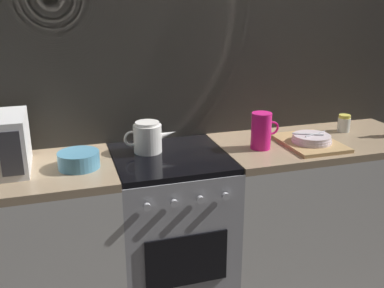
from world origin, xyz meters
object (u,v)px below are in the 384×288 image
kettle (148,137)px  pitcher (261,131)px  dish_pile (310,141)px  mixing_bowl (79,160)px  stove_unit (172,231)px  spice_jar (344,123)px

kettle → pitcher: pitcher is taller
pitcher → dish_pile: size_ratio=0.50×
kettle → mixing_bowl: 0.39m
stove_unit → mixing_bowl: (-0.47, -0.04, 0.49)m
kettle → pitcher: (0.60, -0.13, 0.02)m
stove_unit → pitcher: size_ratio=4.50×
stove_unit → pitcher: pitcher is taller
mixing_bowl → pitcher: bearing=-0.0°
pitcher → mixing_bowl: bearing=180.0°
mixing_bowl → dish_pile: bearing=-1.4°
mixing_bowl → pitcher: size_ratio=1.00×
stove_unit → spice_jar: size_ratio=8.57×
kettle → pitcher: 0.61m
pitcher → stove_unit: bearing=175.8°
stove_unit → spice_jar: bearing=5.2°
mixing_bowl → pitcher: pitcher is taller
pitcher → spice_jar: pitcher is taller
mixing_bowl → spice_jar: (1.60, 0.14, 0.01)m
mixing_bowl → dish_pile: size_ratio=0.50×
mixing_bowl → spice_jar: size_ratio=1.90×
stove_unit → mixing_bowl: size_ratio=4.50×
kettle → pitcher: bearing=-11.8°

